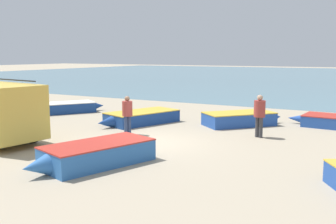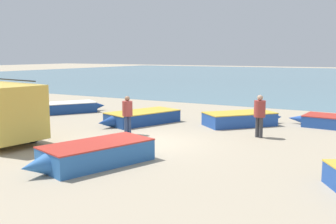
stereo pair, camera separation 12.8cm
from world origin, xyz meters
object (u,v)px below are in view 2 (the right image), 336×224
at_px(fishing_rowboat_1, 141,117).
at_px(fishing_rowboat_2, 93,154).
at_px(fishing_rowboat_4, 69,107).
at_px(fishing_rowboat_0, 242,119).
at_px(fisherman_0, 260,112).
at_px(fisherman_1, 127,112).

relative_size(fishing_rowboat_1, fishing_rowboat_2, 1.05).
height_order(fishing_rowboat_2, fishing_rowboat_4, fishing_rowboat_2).
xyz_separation_m(fishing_rowboat_0, fishing_rowboat_4, (-10.26, -0.92, -0.02)).
relative_size(fishing_rowboat_0, fishing_rowboat_1, 0.83).
xyz_separation_m(fisherman_0, fisherman_1, (-5.03, -2.13, -0.07)).
bearing_deg(fishing_rowboat_0, fishing_rowboat_4, 136.74).
bearing_deg(fishing_rowboat_1, fishing_rowboat_4, -80.84).
xyz_separation_m(fishing_rowboat_1, fisherman_0, (6.03, -0.37, 0.75)).
height_order(fishing_rowboat_1, fishing_rowboat_2, fishing_rowboat_2).
xyz_separation_m(fishing_rowboat_1, fishing_rowboat_4, (-5.76, 1.05, -0.00)).
bearing_deg(fishing_rowboat_4, fisherman_1, -84.72).
height_order(fishing_rowboat_2, fisherman_0, fisherman_0).
bearing_deg(fishing_rowboat_4, fisherman_0, -63.85).
bearing_deg(fishing_rowboat_1, fishing_rowboat_0, 133.13).
distance_m(fishing_rowboat_1, fisherman_0, 6.08).
distance_m(fishing_rowboat_2, fisherman_0, 7.27).
relative_size(fishing_rowboat_0, fishing_rowboat_4, 0.95).
height_order(fishing_rowboat_0, fishing_rowboat_2, fishing_rowboat_2).
relative_size(fishing_rowboat_4, fisherman_1, 2.38).
distance_m(fishing_rowboat_0, fishing_rowboat_1, 4.91).
bearing_deg(fishing_rowboat_4, fishing_rowboat_2, -99.67).
bearing_deg(fishing_rowboat_0, fisherman_1, -176.38).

